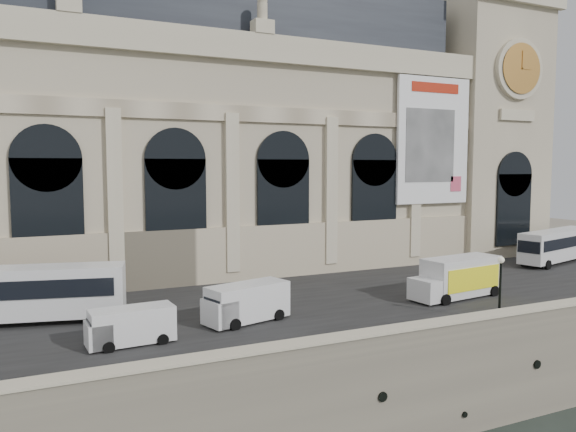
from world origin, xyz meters
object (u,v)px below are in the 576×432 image
Objects in this scene: bus_left at (22,293)px; lamp_right at (500,289)px; box_truck at (457,278)px; bus_right at (557,245)px; van_c at (243,304)px; van_b at (127,327)px.

lamp_right is (28.88, -12.76, 0.06)m from bus_left.
box_truck is at bearing -11.58° from bus_left.
bus_right is at bearing 31.92° from lamp_right.
van_c is at bearing 178.35° from box_truck.
lamp_right reaches higher than bus_right.
box_truck is 6.77m from lamp_right.
lamp_right reaches higher than bus_left.
bus_right is 1.50× the size of box_truck.
van_b is at bearing 167.00° from lamp_right.
bus_right is at bearing 20.61° from box_truck.
bus_left is 51.70m from bus_right.
van_c is (13.22, -5.83, -0.81)m from bus_left.
box_truck is (30.97, -6.34, -0.52)m from bus_left.
box_truck is at bearing 2.26° from van_b.
van_b is 24.06m from lamp_right.
van_c is 17.76m from box_truck.
van_c is at bearing 11.07° from van_b.
box_truck is 1.87× the size of lamp_right.
bus_right is at bearing 10.77° from van_b.
lamp_right is at bearing -23.83° from bus_left.
box_truck is (25.51, 1.01, 0.49)m from van_b.
van_b is at bearing -168.93° from van_c.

